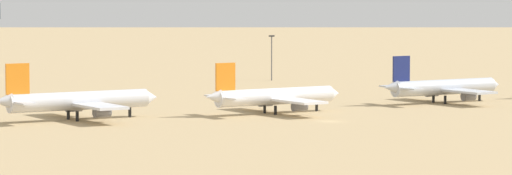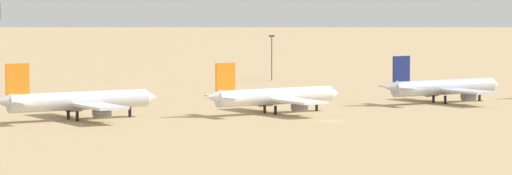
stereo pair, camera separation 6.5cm
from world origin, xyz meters
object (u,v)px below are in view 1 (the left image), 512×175
(parked_jet_orange_2, at_px, (274,97))
(parked_jet_navy_3, at_px, (443,87))
(light_pole_west, at_px, (272,54))
(parked_jet_orange_1, at_px, (77,101))

(parked_jet_orange_2, relative_size, parked_jet_navy_3, 0.99)
(parked_jet_orange_2, relative_size, light_pole_west, 2.57)
(parked_jet_navy_3, relative_size, light_pole_west, 2.59)
(parked_jet_orange_1, relative_size, light_pole_west, 2.72)
(light_pole_west, bearing_deg, parked_jet_orange_1, -138.67)
(parked_jet_orange_2, distance_m, parked_jet_navy_3, 50.90)
(parked_jet_navy_3, bearing_deg, parked_jet_orange_2, -177.34)
(parked_jet_orange_2, height_order, parked_jet_navy_3, parked_jet_navy_3)
(parked_jet_navy_3, xyz_separation_m, light_pole_west, (5.22, 92.71, 4.26))
(parked_jet_navy_3, bearing_deg, parked_jet_orange_1, 175.71)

